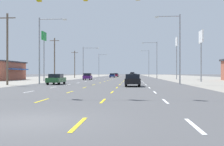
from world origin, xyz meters
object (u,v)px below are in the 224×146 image
object	(u,v)px
hatchback_inner_left_farther	(116,75)
sedan_inner_left_farthest	(116,75)
hatchback_far_left_midfar	(88,76)
suv_inner_right_distant_a	(132,74)
streetlight_left_row_0	(42,45)
streetlight_right_row_0	(177,44)
pole_sign_right_row_1	(201,42)
pole_sign_right_row_2	(177,46)
streetlight_right_row_1	(155,57)
sedan_inner_left_far	(112,75)
streetlight_left_row_2	(100,64)
streetlight_right_row_2	(148,62)
sedan_far_left_near	(56,79)
streetlight_left_row_1	(85,60)
pole_sign_left_row_1	(44,43)
sedan_inner_right_mid	(133,77)
sedan_inner_right_nearest	(133,80)

from	to	relation	value
hatchback_inner_left_farther	sedan_inner_left_farthest	size ratio (longest dim) A/B	0.87
hatchback_far_left_midfar	suv_inner_right_distant_a	size ratio (longest dim) A/B	0.80
streetlight_left_row_0	streetlight_right_row_0	xyz separation A→B (m)	(19.55, -0.00, 0.04)
pole_sign_right_row_1	pole_sign_right_row_2	distance (m)	20.29
streetlight_right_row_0	streetlight_right_row_1	distance (m)	38.19
sedan_inner_left_far	streetlight_left_row_2	world-z (taller)	streetlight_left_row_2
streetlight_right_row_1	streetlight_right_row_2	distance (m)	38.19
suv_inner_right_distant_a	streetlight_left_row_0	xyz separation A→B (m)	(-13.22, -89.77, 4.60)
sedan_inner_left_farthest	pole_sign_right_row_1	bearing A→B (deg)	-75.79
sedan_far_left_near	pole_sign_right_row_1	distance (m)	27.50
streetlight_right_row_2	streetlight_left_row_1	bearing A→B (deg)	-117.08
sedan_inner_left_far	streetlight_left_row_2	distance (m)	17.40
suv_inner_right_distant_a	streetlight_left_row_0	distance (m)	90.86
sedan_far_left_near	hatchback_far_left_midfar	distance (m)	26.85
hatchback_far_left_midfar	streetlight_left_row_2	xyz separation A→B (m)	(-2.92, 51.36, 4.59)
sedan_far_left_near	pole_sign_left_row_1	bearing A→B (deg)	112.61
streetlight_right_row_2	suv_inner_right_distant_a	bearing A→B (deg)	115.49
sedan_inner_left_far	pole_sign_right_row_2	bearing A→B (deg)	-57.84
sedan_inner_right_mid	hatchback_inner_left_farther	bearing A→B (deg)	97.41
streetlight_left_row_0	sedan_inner_left_farthest	bearing A→B (deg)	86.07
streetlight_left_row_1	sedan_inner_right_mid	bearing A→B (deg)	-45.18
pole_sign_right_row_1	streetlight_left_row_1	distance (m)	36.77
hatchback_inner_left_farther	sedan_inner_left_farthest	world-z (taller)	hatchback_inner_left_farther
hatchback_far_left_midfar	streetlight_left_row_1	xyz separation A→B (m)	(-2.76, 13.17, 4.39)
pole_sign_right_row_2	streetlight_left_row_1	world-z (taller)	pole_sign_right_row_2
streetlight_left_row_0	streetlight_left_row_2	bearing A→B (deg)	90.07
streetlight_right_row_0	streetlight_left_row_2	world-z (taller)	streetlight_right_row_0
sedan_far_left_near	pole_sign_right_row_2	world-z (taller)	pole_sign_right_row_2
sedan_inner_right_nearest	streetlight_right_row_2	xyz separation A→B (m)	(6.41, 83.53, 5.37)
streetlight_right_row_1	streetlight_left_row_2	distance (m)	42.91
sedan_inner_right_nearest	streetlight_left_row_2	size ratio (longest dim) A/B	0.48
suv_inner_right_distant_a	streetlight_right_row_1	world-z (taller)	streetlight_right_row_1
sedan_inner_right_mid	hatchback_far_left_midfar	bearing A→B (deg)	179.11
sedan_inner_left_far	streetlight_left_row_1	xyz separation A→B (m)	(-6.07, -22.62, 4.41)
pole_sign_right_row_1	sedan_inner_left_far	bearing A→B (deg)	111.61
hatchback_inner_left_farther	pole_sign_right_row_2	xyz separation A→B (m)	(17.89, -46.36, 7.46)
sedan_far_left_near	sedan_inner_left_far	size ratio (longest dim) A/B	1.00
sedan_inner_right_mid	pole_sign_left_row_1	bearing A→B (deg)	-148.52
sedan_inner_right_mid	streetlight_right_row_2	bearing A→B (deg)	83.05
pole_sign_right_row_1	suv_inner_right_distant_a	bearing A→B (deg)	98.99
sedan_far_left_near	streetlight_right_row_2	xyz separation A→B (m)	(17.04, 78.20, 5.37)
pole_sign_left_row_1	pole_sign_right_row_1	distance (m)	29.77
sedan_far_left_near	pole_sign_right_row_1	xyz separation A→B (m)	(23.00, 13.59, 6.49)
pole_sign_right_row_2	pole_sign_left_row_1	bearing A→B (deg)	-147.88
hatchback_far_left_midfar	streetlight_right_row_1	world-z (taller)	streetlight_right_row_1
suv_inner_right_distant_a	sedan_inner_left_far	bearing A→B (deg)	-103.73
sedan_far_left_near	streetlight_right_row_1	bearing A→B (deg)	67.09
pole_sign_left_row_1	sedan_inner_right_mid	bearing A→B (deg)	31.48
sedan_inner_left_far	pole_sign_right_row_1	xyz separation A→B (m)	(19.43, -49.04, 6.49)
pole_sign_right_row_1	streetlight_left_row_2	distance (m)	69.55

